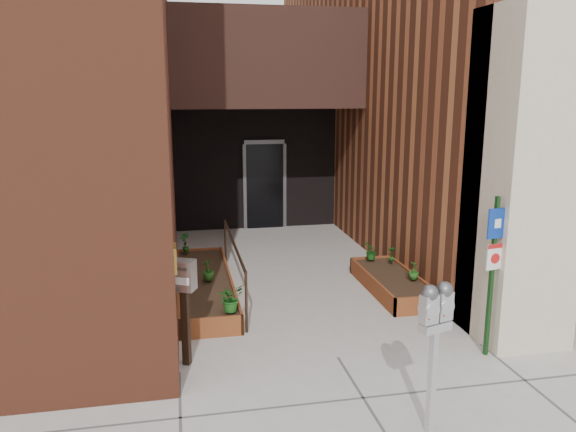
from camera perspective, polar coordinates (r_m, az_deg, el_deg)
ground at (r=7.44m, az=5.10°, el=-14.13°), size 80.00×80.00×0.00m
architecture at (r=13.49m, az=-4.01°, el=19.45°), size 20.00×14.60×10.00m
planter_left at (r=9.63m, az=-8.48°, el=-7.07°), size 0.90×3.60×0.30m
planter_right at (r=9.80m, az=10.53°, el=-6.77°), size 0.80×2.20×0.30m
handrail at (r=9.43m, az=-5.54°, el=-3.49°), size 0.04×3.34×0.90m
parking_meter at (r=5.63m, az=14.76°, el=-10.01°), size 0.36×0.22×1.56m
sign_post at (r=7.46m, az=20.16°, el=-4.21°), size 0.28×0.09×2.09m
payment_dropbox at (r=6.99m, az=-10.50°, el=-7.40°), size 0.33×0.29×1.35m
shrub_left_a at (r=8.02m, az=-5.83°, el=-8.27°), size 0.48×0.48×0.39m
shrub_left_b at (r=9.13m, az=-10.30°, el=-5.84°), size 0.30×0.30×0.38m
shrub_left_c at (r=9.36m, az=-8.12°, el=-5.41°), size 0.28×0.28×0.35m
shrub_left_d at (r=10.96m, az=-10.40°, el=-2.68°), size 0.30×0.30×0.41m
shrub_right_a at (r=9.54m, az=12.67°, el=-5.42°), size 0.19×0.19×0.30m
shrub_right_b at (r=10.39m, az=10.51°, el=-3.83°), size 0.19×0.19×0.30m
shrub_right_c at (r=10.49m, az=8.44°, el=-3.57°), size 0.40×0.40×0.32m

